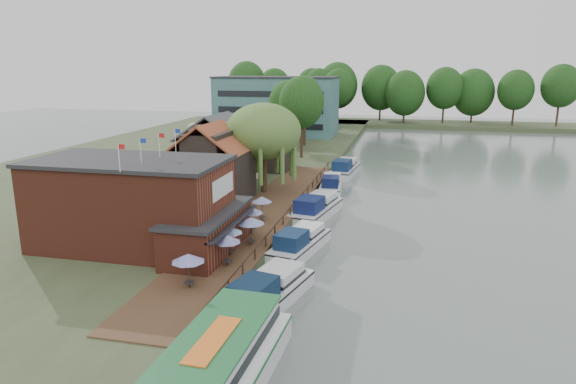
% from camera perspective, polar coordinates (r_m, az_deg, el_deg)
% --- Properties ---
extents(ground, '(260.00, 260.00, 0.00)m').
position_cam_1_polar(ground, '(40.58, 4.44, -8.56)').
color(ground, slate).
rests_on(ground, ground).
extents(land_bank, '(50.00, 140.00, 1.00)m').
position_cam_1_polar(land_bank, '(81.75, -12.83, 2.98)').
color(land_bank, '#384728').
rests_on(land_bank, ground).
extents(quay_deck, '(6.00, 50.00, 0.10)m').
position_cam_1_polar(quay_deck, '(51.08, -2.70, -2.53)').
color(quay_deck, '#47301E').
rests_on(quay_deck, land_bank).
extents(quay_rail, '(0.20, 49.00, 1.00)m').
position_cam_1_polar(quay_rail, '(50.78, 0.38, -2.08)').
color(quay_rail, black).
rests_on(quay_rail, land_bank).
extents(pub, '(20.00, 11.00, 7.30)m').
position_cam_1_polar(pub, '(42.44, -14.68, -1.34)').
color(pub, maroon).
rests_on(pub, land_bank).
extents(hotel_block, '(25.40, 12.40, 12.30)m').
position_cam_1_polar(hotel_block, '(110.90, -1.24, 9.57)').
color(hotel_block, '#38666B').
rests_on(hotel_block, land_bank).
extents(cottage_a, '(8.60, 7.60, 8.50)m').
position_cam_1_polar(cottage_a, '(56.01, -8.54, 3.22)').
color(cottage_a, black).
rests_on(cottage_a, land_bank).
extents(cottage_b, '(9.60, 8.60, 8.50)m').
position_cam_1_polar(cottage_b, '(66.26, -7.79, 4.88)').
color(cottage_b, beige).
rests_on(cottage_b, land_bank).
extents(cottage_c, '(7.60, 7.60, 8.50)m').
position_cam_1_polar(cottage_c, '(73.49, -2.36, 5.87)').
color(cottage_c, black).
rests_on(cottage_c, land_bank).
extents(willow, '(8.60, 8.60, 10.43)m').
position_cam_1_polar(willow, '(59.08, -2.71, 4.85)').
color(willow, '#476B2D').
rests_on(willow, land_bank).
extents(umbrella_0, '(2.23, 2.23, 2.38)m').
position_cam_1_polar(umbrella_0, '(34.85, -10.99, -8.59)').
color(umbrella_0, '#1B1E97').
rests_on(umbrella_0, quay_deck).
extents(umbrella_1, '(2.09, 2.09, 2.38)m').
position_cam_1_polar(umbrella_1, '(38.07, -6.79, -6.47)').
color(umbrella_1, navy).
rests_on(umbrella_1, quay_deck).
extents(umbrella_2, '(2.09, 2.09, 2.38)m').
position_cam_1_polar(umbrella_2, '(40.07, -6.51, -5.40)').
color(umbrella_2, navy).
rests_on(umbrella_2, quay_deck).
extents(umbrella_3, '(2.32, 2.32, 2.38)m').
position_cam_1_polar(umbrella_3, '(42.16, -4.15, -4.36)').
color(umbrella_3, '#1B3999').
rests_on(umbrella_3, quay_deck).
extents(umbrella_4, '(2.17, 2.17, 2.38)m').
position_cam_1_polar(umbrella_4, '(45.12, -4.11, -3.13)').
color(umbrella_4, navy).
rests_on(umbrella_4, quay_deck).
extents(umbrella_5, '(1.95, 1.95, 2.38)m').
position_cam_1_polar(umbrella_5, '(48.65, -2.90, -1.85)').
color(umbrella_5, navy).
rests_on(umbrella_5, quay_deck).
extents(cruiser_0, '(5.46, 10.50, 2.43)m').
position_cam_1_polar(cruiser_0, '(34.45, -2.19, -10.54)').
color(cruiser_0, silver).
rests_on(cruiser_0, ground).
extents(cruiser_1, '(4.87, 9.87, 2.27)m').
position_cam_1_polar(cruiser_1, '(43.72, 1.34, -5.25)').
color(cruiser_1, silver).
rests_on(cruiser_1, ground).
extents(cruiser_2, '(5.14, 10.79, 2.53)m').
position_cam_1_polar(cruiser_2, '(53.68, 3.15, -1.48)').
color(cruiser_2, silver).
rests_on(cruiser_2, ground).
extents(cruiser_3, '(3.79, 9.47, 2.21)m').
position_cam_1_polar(cruiser_3, '(65.05, 4.81, 1.08)').
color(cruiser_3, white).
rests_on(cruiser_3, ground).
extents(cruiser_4, '(4.24, 10.62, 2.53)m').
position_cam_1_polar(cruiser_4, '(74.75, 6.34, 2.84)').
color(cruiser_4, silver).
rests_on(cruiser_4, ground).
extents(tour_boat, '(4.71, 15.08, 3.26)m').
position_cam_1_polar(tour_boat, '(25.03, -8.92, -19.83)').
color(tour_boat, silver).
rests_on(tour_boat, ground).
extents(swan, '(0.44, 0.44, 0.44)m').
position_cam_1_polar(swan, '(31.91, -7.00, -14.75)').
color(swan, white).
rests_on(swan, ground).
extents(bank_tree_0, '(7.14, 7.14, 12.96)m').
position_cam_1_polar(bank_tree_0, '(82.25, 1.51, 8.30)').
color(bank_tree_0, '#143811').
rests_on(bank_tree_0, land_bank).
extents(bank_tree_1, '(6.79, 6.79, 12.07)m').
position_cam_1_polar(bank_tree_1, '(90.66, 0.04, 8.54)').
color(bank_tree_1, '#143811').
rests_on(bank_tree_1, land_bank).
extents(bank_tree_2, '(6.19, 6.19, 12.74)m').
position_cam_1_polar(bank_tree_2, '(95.31, 1.86, 8.99)').
color(bank_tree_2, '#143811').
rests_on(bank_tree_2, land_bank).
extents(bank_tree_3, '(6.96, 6.96, 11.92)m').
position_cam_1_polar(bank_tree_3, '(116.33, 3.76, 9.65)').
color(bank_tree_3, '#143811').
rests_on(bank_tree_3, land_bank).
extents(bank_tree_4, '(7.46, 7.46, 13.85)m').
position_cam_1_polar(bank_tree_4, '(124.95, 5.59, 10.35)').
color(bank_tree_4, '#143811').
rests_on(bank_tree_4, land_bank).
extents(bank_tree_5, '(7.14, 7.14, 13.88)m').
position_cam_1_polar(bank_tree_5, '(134.33, 3.44, 10.63)').
color(bank_tree_5, '#143811').
rests_on(bank_tree_5, land_bank).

